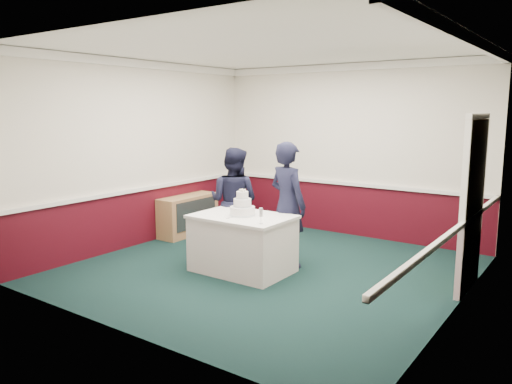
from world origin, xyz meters
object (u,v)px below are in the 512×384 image
Objects in this scene: sideboard at (188,215)px; cake_table at (243,243)px; champagne_flute at (261,213)px; person_woman at (288,204)px; cake_knife at (232,217)px; person_man at (234,201)px; wedding_cake at (242,207)px.

sideboard is 2.31m from cake_table.
cake_table is at bearing 150.75° from champagne_flute.
champagne_flute is at bearing 114.87° from person_woman.
person_woman is at bearing -12.15° from sideboard.
champagne_flute is at bearing -4.28° from cake_knife.
sideboard is 2.94m from champagne_flute.
person_man reaches higher than sideboard.
champagne_flute is 0.88m from person_woman.
sideboard is 5.45× the size of cake_knife.
person_woman is at bearing 58.60° from cake_table.
wedding_cake is 0.69m from person_woman.
wedding_cake is at bearing 85.78° from cake_knife.
cake_table is at bearing 85.78° from cake_knife.
person_man is at bearing 135.62° from cake_table.
wedding_cake reaches higher than cake_table.
sideboard is 3.30× the size of wedding_cake.
cake_table is 0.84m from person_woman.
wedding_cake is (2.03, -1.10, 0.55)m from sideboard.
person_man is 0.93× the size of person_woman.
person_woman reaches higher than champagne_flute.
wedding_cake is at bearing 125.92° from person_man.
champagne_flute is at bearing -29.25° from wedding_cake.
wedding_cake is 1.78× the size of champagne_flute.
wedding_cake reaches higher than cake_knife.
champagne_flute reaches higher than cake_table.
champagne_flute is (0.50, -0.28, 0.03)m from wedding_cake.
cake_table is (2.03, -1.10, 0.05)m from sideboard.
sideboard is at bearing -29.09° from person_man.
person_woman is (0.98, -0.02, 0.06)m from person_man.
sideboard is 2.51m from person_woman.
sideboard is 2.43m from cake_knife.
sideboard is 0.91× the size of cake_table.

